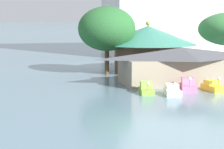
% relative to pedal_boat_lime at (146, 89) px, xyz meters
% --- Properties ---
extents(pedal_boat_lime, '(1.89, 3.12, 1.44)m').
position_rel_pedal_boat_lime_xyz_m(pedal_boat_lime, '(0.00, 0.00, 0.00)').
color(pedal_boat_lime, '#8CCC3F').
rests_on(pedal_boat_lime, ground).
extents(pedal_boat_white, '(2.03, 2.70, 1.55)m').
position_rel_pedal_boat_lime_xyz_m(pedal_boat_white, '(2.24, -1.74, -0.00)').
color(pedal_boat_white, white).
rests_on(pedal_boat_white, ground).
extents(pedal_boat_pink, '(2.36, 3.07, 1.73)m').
position_rel_pedal_boat_lime_xyz_m(pedal_boat_pink, '(4.91, 0.09, 0.10)').
color(pedal_boat_pink, pink).
rests_on(pedal_boat_pink, ground).
extents(pedal_boat_yellow, '(1.67, 2.80, 1.70)m').
position_rel_pedal_boat_lime_xyz_m(pedal_boat_yellow, '(7.52, -0.44, -0.00)').
color(pedal_boat_yellow, yellow).
rests_on(pedal_boat_yellow, ground).
extents(boathouse, '(15.83, 6.75, 4.42)m').
position_rel_pedal_boat_lime_xyz_m(boathouse, '(6.34, 5.00, 1.84)').
color(boathouse, gray).
rests_on(boathouse, ground).
extents(green_roof_pavilion, '(14.30, 14.30, 7.56)m').
position_rel_pedal_boat_lime_xyz_m(green_roof_pavilion, '(5.72, 15.63, 3.57)').
color(green_roof_pavilion, brown).
rests_on(green_roof_pavilion, ground).
extents(shoreline_tree_mid, '(8.11, 8.11, 9.63)m').
position_rel_pedal_boat_lime_xyz_m(shoreline_tree_mid, '(-0.81, 14.60, 6.00)').
color(shoreline_tree_mid, brown).
rests_on(shoreline_tree_mid, ground).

